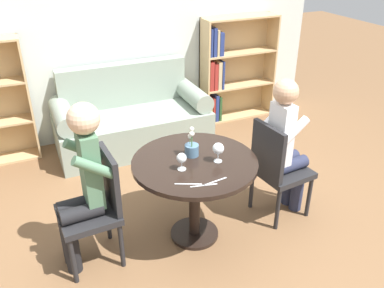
# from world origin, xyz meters

# --- Properties ---
(ground_plane) EXTENTS (16.00, 16.00, 0.00)m
(ground_plane) POSITION_xyz_m (0.00, 0.00, 0.00)
(ground_plane) COLOR brown
(back_wall) EXTENTS (5.20, 0.05, 2.70)m
(back_wall) POSITION_xyz_m (0.00, 2.20, 1.35)
(back_wall) COLOR silver
(back_wall) RESTS_ON ground_plane
(round_table) EXTENTS (0.97, 0.97, 0.72)m
(round_table) POSITION_xyz_m (0.00, 0.00, 0.58)
(round_table) COLOR black
(round_table) RESTS_ON ground_plane
(couch) EXTENTS (1.73, 0.80, 0.92)m
(couch) POSITION_xyz_m (0.00, 1.78, 0.31)
(couch) COLOR gray
(couch) RESTS_ON ground_plane
(bookshelf_right) EXTENTS (1.00, 0.28, 1.33)m
(bookshelf_right) POSITION_xyz_m (1.40, 2.05, 0.65)
(bookshelf_right) COLOR tan
(bookshelf_right) RESTS_ON ground_plane
(chair_left) EXTENTS (0.44, 0.44, 0.90)m
(chair_left) POSITION_xyz_m (-0.76, 0.07, 0.49)
(chair_left) COLOR #232326
(chair_left) RESTS_ON ground_plane
(chair_right) EXTENTS (0.46, 0.46, 0.90)m
(chair_right) POSITION_xyz_m (0.76, -0.02, 0.49)
(chair_right) COLOR #232326
(chair_right) RESTS_ON ground_plane
(person_left) EXTENTS (0.43, 0.35, 1.30)m
(person_left) POSITION_xyz_m (-0.84, 0.06, 0.71)
(person_left) COLOR black
(person_left) RESTS_ON ground_plane
(person_right) EXTENTS (0.44, 0.37, 1.27)m
(person_right) POSITION_xyz_m (0.84, -0.01, 0.67)
(person_right) COLOR #282D47
(person_right) RESTS_ON ground_plane
(wine_glass_left) EXTENTS (0.07, 0.07, 0.13)m
(wine_glass_left) POSITION_xyz_m (-0.14, -0.07, 0.81)
(wine_glass_left) COLOR white
(wine_glass_left) RESTS_ON round_table
(wine_glass_right) EXTENTS (0.09, 0.09, 0.15)m
(wine_glass_right) POSITION_xyz_m (0.16, -0.08, 0.83)
(wine_glass_right) COLOR white
(wine_glass_right) RESTS_ON round_table
(flower_vase) EXTENTS (0.11, 0.11, 0.25)m
(flower_vase) POSITION_xyz_m (0.01, 0.09, 0.79)
(flower_vase) COLOR slate
(flower_vase) RESTS_ON round_table
(knife_left_setting) EXTENTS (0.18, 0.09, 0.00)m
(knife_left_setting) POSITION_xyz_m (-0.17, -0.27, 0.72)
(knife_left_setting) COLOR silver
(knife_left_setting) RESTS_ON round_table
(fork_left_setting) EXTENTS (0.19, 0.05, 0.00)m
(fork_left_setting) POSITION_xyz_m (-0.08, -0.33, 0.72)
(fork_left_setting) COLOR silver
(fork_left_setting) RESTS_ON round_table
(knife_right_setting) EXTENTS (0.19, 0.04, 0.00)m
(knife_right_setting) POSITION_xyz_m (0.01, -0.32, 0.72)
(knife_right_setting) COLOR silver
(knife_right_setting) RESTS_ON round_table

